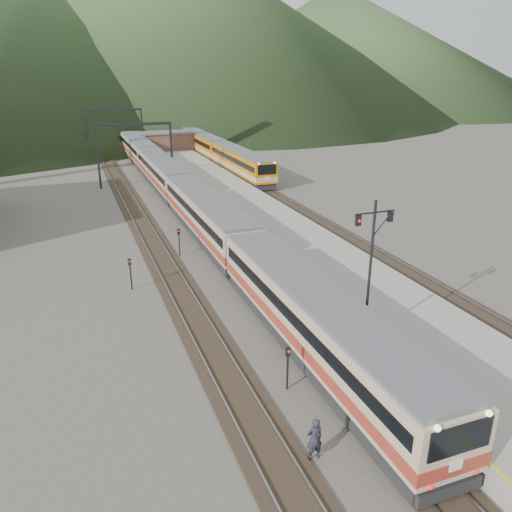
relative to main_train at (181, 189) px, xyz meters
name	(u,v)px	position (x,y,z in m)	size (l,w,h in m)	color
ground	(442,497)	(0.00, -41.93, -2.11)	(400.00, 400.00, 0.00)	#47423D
track_main	(186,212)	(0.00, -1.93, -2.05)	(2.60, 200.00, 0.23)	black
track_far	(138,217)	(-5.00, -1.93, -2.05)	(2.60, 200.00, 0.23)	black
track_second	(285,203)	(11.50, -1.93, -2.05)	(2.60, 200.00, 0.23)	black
platform	(242,208)	(5.60, -3.93, -1.61)	(8.00, 100.00, 1.00)	gray
gantry_near	(134,142)	(-2.85, 13.07, 3.47)	(9.55, 0.25, 8.00)	black
gantry_far	(114,123)	(-2.85, 38.07, 3.47)	(9.55, 0.25, 8.00)	black
station_shed	(167,141)	(5.60, 36.07, 0.46)	(9.40, 4.40, 3.10)	brown
hill_b	(150,12)	(30.00, 188.07, 35.39)	(220.00, 220.00, 75.00)	#2A4724
hill_c	(334,44)	(110.00, 168.07, 22.89)	(160.00, 160.00, 50.00)	#2A4724
main_train	(181,189)	(0.00, 0.00, 0.00)	(3.09, 84.52, 3.77)	tan
second_train	(204,144)	(11.50, 33.54, -0.11)	(2.90, 59.60, 3.55)	#CA6B04
signal_mast	(371,259)	(2.35, -32.90, 3.43)	(2.20, 0.22, 7.49)	black
short_signal_a	(288,362)	(-2.57, -34.13, -0.65)	(0.26, 0.23, 2.27)	black
short_signal_b	(179,238)	(-3.39, -14.45, -0.65)	(0.24, 0.19, 2.27)	black
short_signal_c	(130,270)	(-7.95, -19.89, -0.65)	(0.24, 0.19, 2.27)	black
worker	(314,439)	(-3.43, -38.61, -1.19)	(0.68, 0.44, 1.85)	#232530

